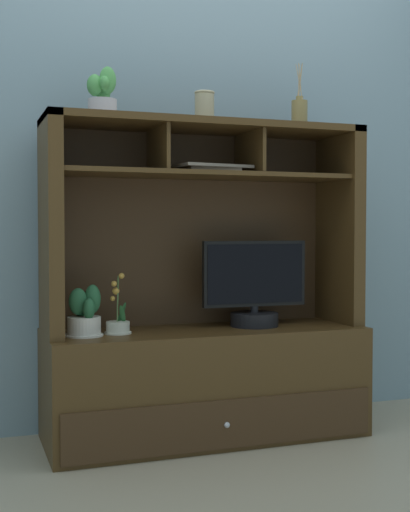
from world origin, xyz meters
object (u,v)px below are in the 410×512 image
potted_fern (85,316)px  ceramic_vase (204,107)px  potted_succulent (102,96)px  potted_orchid (118,324)px  tv_monitor (254,291)px  diffuser_bottle (299,113)px  magazine_stack_left (209,169)px  media_console (204,345)px

potted_fern → ceramic_vase: bearing=6.0°
potted_fern → potted_succulent: (0.09, 0.05, 0.91)m
potted_orchid → potted_fern: potted_orchid is taller
potted_fern → ceramic_vase: ceramic_vase is taller
tv_monitor → diffuser_bottle: (0.23, 0.01, 0.81)m
potted_fern → magazine_stack_left: magazine_stack_left is taller
diffuser_bottle → ceramic_vase: 0.46m
media_console → potted_fern: bearing=-173.9°
potted_fern → diffuser_bottle: diffuser_bottle is taller
magazine_stack_left → diffuser_bottle: (0.44, -0.02, 0.27)m
potted_orchid → diffuser_bottle: bearing=1.3°
magazine_stack_left → diffuser_bottle: size_ratio=1.19×
media_console → diffuser_bottle: 1.15m
magazine_stack_left → ceramic_vase: (-0.02, -0.00, 0.27)m
potted_orchid → magazine_stack_left: size_ratio=0.74×
potted_fern → magazine_stack_left: 0.84m
potted_fern → potted_succulent: size_ratio=1.01×
potted_succulent → diffuser_bottle: bearing=-0.5°
media_console → magazine_stack_left: bearing=2.7°
media_console → ceramic_vase: bearing=-90.0°
ceramic_vase → diffuser_bottle: bearing=-2.4°
diffuser_bottle → ceramic_vase: (-0.46, 0.02, 0.00)m
tv_monitor → potted_succulent: bearing=178.9°
magazine_stack_left → tv_monitor: bearing=-7.0°
potted_fern → potted_succulent: potted_succulent is taller
potted_orchid → ceramic_vase: 1.02m
tv_monitor → diffuser_bottle: bearing=1.3°
tv_monitor → diffuser_bottle: diffuser_bottle is taller
media_console → potted_orchid: media_console is taller
potted_orchid → potted_succulent: size_ratio=1.23×
media_console → potted_succulent: bearing=-178.6°
tv_monitor → potted_succulent: size_ratio=2.36×
tv_monitor → ceramic_vase: ceramic_vase is taller
media_console → potted_succulent: (-0.46, -0.01, 1.07)m
potted_succulent → tv_monitor: bearing=-1.1°
tv_monitor → potted_fern: tv_monitor is taller
tv_monitor → potted_succulent: (-0.69, 0.01, 0.83)m
potted_orchid → ceramic_vase: bearing=5.6°
magazine_stack_left → potted_succulent: size_ratio=1.66×
tv_monitor → potted_orchid: size_ratio=1.92×
magazine_stack_left → potted_orchid: bearing=-174.5°
potted_fern → diffuser_bottle: size_ratio=0.72×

